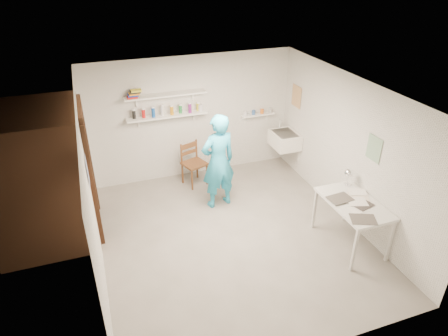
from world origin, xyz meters
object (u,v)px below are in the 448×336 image
object	(u,v)px
desk_lamp	(349,173)
belfast_sink	(285,140)
man	(218,162)
work_table	(350,223)
wooden_chair	(194,164)
wall_clock	(216,141)

from	to	relation	value
desk_lamp	belfast_sink	bearing A→B (deg)	92.28
belfast_sink	man	distance (m)	1.82
man	work_table	size ratio (longest dim) A/B	1.51
wooden_chair	desk_lamp	distance (m)	2.91
wall_clock	desk_lamp	xyz separation A→B (m)	(1.69, -1.47, -0.17)
man	belfast_sink	bearing A→B (deg)	-166.22
belfast_sink	desk_lamp	world-z (taller)	desk_lamp
belfast_sink	wooden_chair	distance (m)	1.88
man	desk_lamp	xyz separation A→B (m)	(1.73, -1.26, 0.12)
desk_lamp	wall_clock	bearing A→B (deg)	138.98
work_table	wall_clock	bearing A→B (deg)	127.91
wall_clock	wooden_chair	size ratio (longest dim) A/B	0.35
belfast_sink	work_table	bearing A→B (deg)	-92.57
wooden_chair	desk_lamp	bearing A→B (deg)	-66.48
wall_clock	work_table	size ratio (longest dim) A/B	0.27
belfast_sink	work_table	size ratio (longest dim) A/B	0.52
wall_clock	wooden_chair	bearing A→B (deg)	101.13
wall_clock	desk_lamp	world-z (taller)	wall_clock
wooden_chair	desk_lamp	xyz separation A→B (m)	(1.94, -2.10, 0.55)
belfast_sink	desk_lamp	xyz separation A→B (m)	(0.08, -1.99, 0.28)
wooden_chair	desk_lamp	world-z (taller)	desk_lamp
belfast_sink	wooden_chair	world-z (taller)	wooden_chair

